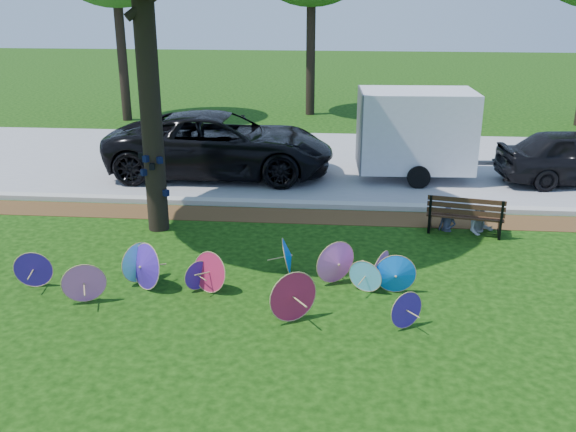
% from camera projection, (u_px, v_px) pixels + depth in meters
% --- Properties ---
extents(ground, '(90.00, 90.00, 0.00)m').
position_uv_depth(ground, '(247.00, 308.00, 10.49)').
color(ground, black).
rests_on(ground, ground).
extents(mulch_strip, '(90.00, 1.00, 0.01)m').
position_uv_depth(mulch_strip, '(276.00, 215.00, 14.71)').
color(mulch_strip, '#472D16').
rests_on(mulch_strip, ground).
extents(curb, '(90.00, 0.30, 0.12)m').
position_uv_depth(curb, '(279.00, 204.00, 15.35)').
color(curb, '#B7B5AD').
rests_on(curb, ground).
extents(street, '(90.00, 8.00, 0.01)m').
position_uv_depth(street, '(293.00, 161.00, 19.26)').
color(street, gray).
rests_on(street, ground).
extents(parasol_pile, '(6.95, 2.36, 0.84)m').
position_uv_depth(parasol_pile, '(244.00, 273.00, 10.89)').
color(parasol_pile, '#60CCFE').
rests_on(parasol_pile, ground).
extents(black_van, '(6.23, 2.94, 1.72)m').
position_uv_depth(black_van, '(221.00, 144.00, 17.66)').
color(black_van, black).
rests_on(black_van, ground).
extents(cargo_trailer, '(3.06, 2.02, 2.69)m').
position_uv_depth(cargo_trailer, '(416.00, 130.00, 17.17)').
color(cargo_trailer, silver).
rests_on(cargo_trailer, ground).
extents(park_bench, '(1.70, 0.91, 0.84)m').
position_uv_depth(park_bench, '(465.00, 214.00, 13.58)').
color(park_bench, black).
rests_on(park_bench, ground).
extents(person_left, '(0.44, 0.36, 1.02)m').
position_uv_depth(person_left, '(448.00, 209.00, 13.63)').
color(person_left, '#393B4D').
rests_on(person_left, ground).
extents(person_right, '(0.61, 0.50, 1.16)m').
position_uv_depth(person_right, '(482.00, 206.00, 13.54)').
color(person_right, '#B2B0BA').
rests_on(person_right, ground).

